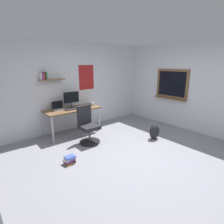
{
  "coord_description": "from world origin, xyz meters",
  "views": [
    {
      "loc": [
        -2.7,
        -2.48,
        1.97
      ],
      "look_at": [
        -0.07,
        0.71,
        0.85
      ],
      "focal_mm": 28.87,
      "sensor_mm": 36.0,
      "label": 1
    }
  ],
  "objects_px": {
    "desk": "(73,111)",
    "laptop": "(58,108)",
    "coffee_mug": "(93,104)",
    "office_chair": "(88,127)",
    "computer_mouse": "(80,108)",
    "keyboard": "(71,109)",
    "book_stack_on_floor": "(69,160)",
    "monitor_primary": "(71,99)",
    "backpack": "(154,131)"
  },
  "relations": [
    {
      "from": "keyboard",
      "to": "laptop",
      "type": "bearing_deg",
      "value": 138.98
    },
    {
      "from": "laptop",
      "to": "book_stack_on_floor",
      "type": "xyz_separation_m",
      "value": [
        -0.51,
        -1.6,
        -0.71
      ]
    },
    {
      "from": "desk",
      "to": "laptop",
      "type": "xyz_separation_m",
      "value": [
        -0.35,
        0.16,
        0.12
      ]
    },
    {
      "from": "desk",
      "to": "backpack",
      "type": "xyz_separation_m",
      "value": [
        1.48,
        -1.75,
        -0.45
      ]
    },
    {
      "from": "laptop",
      "to": "keyboard",
      "type": "relative_size",
      "value": 0.84
    },
    {
      "from": "backpack",
      "to": "monitor_primary",
      "type": "bearing_deg",
      "value": 127.66
    },
    {
      "from": "monitor_primary",
      "to": "keyboard",
      "type": "xyz_separation_m",
      "value": [
        -0.12,
        -0.19,
        -0.26
      ]
    },
    {
      "from": "desk",
      "to": "office_chair",
      "type": "relative_size",
      "value": 1.64
    },
    {
      "from": "desk",
      "to": "keyboard",
      "type": "height_order",
      "value": "keyboard"
    },
    {
      "from": "backpack",
      "to": "book_stack_on_floor",
      "type": "xyz_separation_m",
      "value": [
        -2.34,
        0.31,
        -0.13
      ]
    },
    {
      "from": "computer_mouse",
      "to": "backpack",
      "type": "height_order",
      "value": "computer_mouse"
    },
    {
      "from": "computer_mouse",
      "to": "backpack",
      "type": "xyz_separation_m",
      "value": [
        1.27,
        -1.67,
        -0.54
      ]
    },
    {
      "from": "office_chair",
      "to": "desk",
      "type": "bearing_deg",
      "value": 89.31
    },
    {
      "from": "laptop",
      "to": "office_chair",
      "type": "bearing_deg",
      "value": -70.39
    },
    {
      "from": "keyboard",
      "to": "computer_mouse",
      "type": "bearing_deg",
      "value": -0.0
    },
    {
      "from": "monitor_primary",
      "to": "book_stack_on_floor",
      "type": "relative_size",
      "value": 1.89
    },
    {
      "from": "monitor_primary",
      "to": "coffee_mug",
      "type": "bearing_deg",
      "value": -12.26
    },
    {
      "from": "office_chair",
      "to": "book_stack_on_floor",
      "type": "xyz_separation_m",
      "value": [
        -0.86,
        -0.64,
        -0.33
      ]
    },
    {
      "from": "office_chair",
      "to": "computer_mouse",
      "type": "bearing_deg",
      "value": 73.63
    },
    {
      "from": "office_chair",
      "to": "computer_mouse",
      "type": "relative_size",
      "value": 9.13
    },
    {
      "from": "monitor_primary",
      "to": "book_stack_on_floor",
      "type": "height_order",
      "value": "monitor_primary"
    },
    {
      "from": "coffee_mug",
      "to": "backpack",
      "type": "xyz_separation_m",
      "value": [
        0.8,
        -1.72,
        -0.57
      ]
    },
    {
      "from": "desk",
      "to": "coffee_mug",
      "type": "bearing_deg",
      "value": -2.73
    },
    {
      "from": "computer_mouse",
      "to": "backpack",
      "type": "distance_m",
      "value": 2.17
    },
    {
      "from": "desk",
      "to": "laptop",
      "type": "distance_m",
      "value": 0.4
    },
    {
      "from": "desk",
      "to": "monitor_primary",
      "type": "distance_m",
      "value": 0.36
    },
    {
      "from": "office_chair",
      "to": "backpack",
      "type": "distance_m",
      "value": 1.78
    },
    {
      "from": "computer_mouse",
      "to": "coffee_mug",
      "type": "distance_m",
      "value": 0.48
    },
    {
      "from": "office_chair",
      "to": "coffee_mug",
      "type": "xyz_separation_m",
      "value": [
        0.69,
        0.77,
        0.37
      ]
    },
    {
      "from": "book_stack_on_floor",
      "to": "monitor_primary",
      "type": "bearing_deg",
      "value": 59.8
    },
    {
      "from": "desk",
      "to": "office_chair",
      "type": "distance_m",
      "value": 0.84
    },
    {
      "from": "laptop",
      "to": "keyboard",
      "type": "bearing_deg",
      "value": -41.02
    },
    {
      "from": "desk",
      "to": "computer_mouse",
      "type": "distance_m",
      "value": 0.23
    },
    {
      "from": "monitor_primary",
      "to": "desk",
      "type": "bearing_deg",
      "value": -110.06
    },
    {
      "from": "laptop",
      "to": "backpack",
      "type": "distance_m",
      "value": 2.7
    },
    {
      "from": "keyboard",
      "to": "book_stack_on_floor",
      "type": "height_order",
      "value": "keyboard"
    },
    {
      "from": "desk",
      "to": "book_stack_on_floor",
      "type": "distance_m",
      "value": 1.79
    },
    {
      "from": "monitor_primary",
      "to": "computer_mouse",
      "type": "xyz_separation_m",
      "value": [
        0.16,
        -0.19,
        -0.25
      ]
    },
    {
      "from": "desk",
      "to": "coffee_mug",
      "type": "relative_size",
      "value": 16.96
    },
    {
      "from": "office_chair",
      "to": "book_stack_on_floor",
      "type": "height_order",
      "value": "office_chair"
    },
    {
      "from": "laptop",
      "to": "coffee_mug",
      "type": "bearing_deg",
      "value": -10.31
    },
    {
      "from": "office_chair",
      "to": "laptop",
      "type": "xyz_separation_m",
      "value": [
        -0.34,
        0.96,
        0.38
      ]
    },
    {
      "from": "backpack",
      "to": "book_stack_on_floor",
      "type": "height_order",
      "value": "backpack"
    },
    {
      "from": "monitor_primary",
      "to": "coffee_mug",
      "type": "distance_m",
      "value": 0.69
    },
    {
      "from": "office_chair",
      "to": "keyboard",
      "type": "distance_m",
      "value": 0.8
    },
    {
      "from": "office_chair",
      "to": "coffee_mug",
      "type": "bearing_deg",
      "value": 48.17
    },
    {
      "from": "computer_mouse",
      "to": "book_stack_on_floor",
      "type": "xyz_separation_m",
      "value": [
        -1.07,
        -1.36,
        -0.67
      ]
    },
    {
      "from": "keyboard",
      "to": "computer_mouse",
      "type": "xyz_separation_m",
      "value": [
        0.28,
        -0.0,
        0.01
      ]
    },
    {
      "from": "laptop",
      "to": "monitor_primary",
      "type": "bearing_deg",
      "value": -7.05
    },
    {
      "from": "desk",
      "to": "laptop",
      "type": "relative_size",
      "value": 5.03
    }
  ]
}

